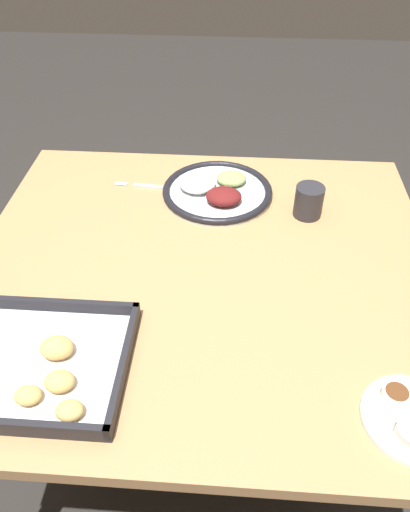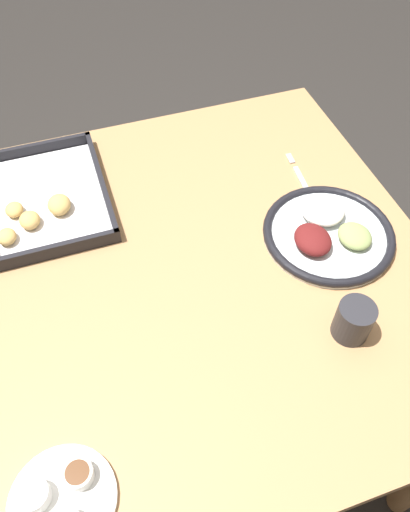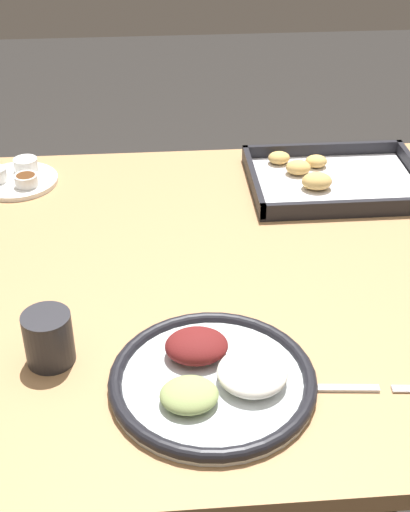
{
  "view_description": "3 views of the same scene",
  "coord_description": "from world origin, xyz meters",
  "px_view_note": "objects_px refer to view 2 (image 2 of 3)",
  "views": [
    {
      "loc": [
        -0.06,
        0.83,
        1.5
      ],
      "look_at": [
        -0.01,
        0.0,
        0.78
      ],
      "focal_mm": 35.0,
      "sensor_mm": 36.0,
      "label": 1
    },
    {
      "loc": [
        -0.62,
        0.21,
        1.6
      ],
      "look_at": [
        -0.01,
        0.0,
        0.78
      ],
      "focal_mm": 35.0,
      "sensor_mm": 36.0,
      "label": 2
    },
    {
      "loc": [
        -0.09,
        -1.02,
        1.46
      ],
      "look_at": [
        -0.01,
        0.0,
        0.78
      ],
      "focal_mm": 50.0,
      "sensor_mm": 36.0,
      "label": 3
    }
  ],
  "objects_px": {
    "saucer_plate": "(61,499)",
    "baking_tray": "(45,201)",
    "drinking_cup": "(354,321)",
    "fork": "(302,181)",
    "dinner_plate": "(328,232)"
  },
  "relations": [
    {
      "from": "fork",
      "to": "drinking_cup",
      "type": "height_order",
      "value": "drinking_cup"
    },
    {
      "from": "drinking_cup",
      "to": "fork",
      "type": "bearing_deg",
      "value": -13.23
    },
    {
      "from": "saucer_plate",
      "to": "drinking_cup",
      "type": "distance_m",
      "value": 0.59
    },
    {
      "from": "fork",
      "to": "baking_tray",
      "type": "relative_size",
      "value": 0.52
    },
    {
      "from": "baking_tray",
      "to": "drinking_cup",
      "type": "height_order",
      "value": "drinking_cup"
    },
    {
      "from": "dinner_plate",
      "to": "drinking_cup",
      "type": "xyz_separation_m",
      "value": [
        -0.23,
        0.07,
        0.03
      ]
    },
    {
      "from": "saucer_plate",
      "to": "baking_tray",
      "type": "xyz_separation_m",
      "value": [
        0.66,
        -0.06,
        -0.0
      ]
    },
    {
      "from": "dinner_plate",
      "to": "baking_tray",
      "type": "distance_m",
      "value": 0.65
    },
    {
      "from": "saucer_plate",
      "to": "drinking_cup",
      "type": "height_order",
      "value": "drinking_cup"
    },
    {
      "from": "fork",
      "to": "baking_tray",
      "type": "distance_m",
      "value": 0.62
    },
    {
      "from": "dinner_plate",
      "to": "fork",
      "type": "xyz_separation_m",
      "value": [
        0.18,
        -0.02,
        -0.01
      ]
    },
    {
      "from": "fork",
      "to": "baking_tray",
      "type": "height_order",
      "value": "baking_tray"
    },
    {
      "from": "fork",
      "to": "drinking_cup",
      "type": "bearing_deg",
      "value": 171.97
    },
    {
      "from": "baking_tray",
      "to": "drinking_cup",
      "type": "distance_m",
      "value": 0.74
    },
    {
      "from": "dinner_plate",
      "to": "fork",
      "type": "distance_m",
      "value": 0.18
    }
  ]
}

